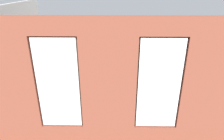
{
  "coord_description": "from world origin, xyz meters",
  "views": [
    {
      "loc": [
        -0.13,
        6.15,
        3.56
      ],
      "look_at": [
        -0.04,
        0.4,
        1.09
      ],
      "focal_mm": 32.0,
      "sensor_mm": 36.0,
      "label": 1
    }
  ],
  "objects_px": {
    "remote_black": "(115,84)",
    "candle_jar": "(118,84)",
    "potted_plant_corner_near_left": "(171,57)",
    "potted_plant_near_tv": "(33,95)",
    "couch_by_window": "(94,118)",
    "couch_left": "(182,90)",
    "potted_plant_foreground_right": "(55,58)",
    "tv_flatscreen": "(29,74)",
    "papasan_chair": "(108,63)",
    "potted_plant_between_couches": "(148,109)",
    "cup_ceramic": "(109,81)",
    "potted_plant_beside_window_right": "(32,110)",
    "potted_plant_corner_far_left": "(211,110)",
    "media_console": "(31,90)",
    "table_plant_small": "(127,79)",
    "potted_plant_by_left_couch": "(162,72)",
    "coffee_table": "(115,85)"
  },
  "relations": [
    {
      "from": "remote_black",
      "to": "candle_jar",
      "type": "bearing_deg",
      "value": 152.94
    },
    {
      "from": "potted_plant_corner_near_left",
      "to": "potted_plant_near_tv",
      "type": "relative_size",
      "value": 0.93
    },
    {
      "from": "candle_jar",
      "to": "couch_by_window",
      "type": "bearing_deg",
      "value": 68.97
    },
    {
      "from": "couch_left",
      "to": "potted_plant_foreground_right",
      "type": "bearing_deg",
      "value": -118.72
    },
    {
      "from": "tv_flatscreen",
      "to": "papasan_chair",
      "type": "distance_m",
      "value": 3.28
    },
    {
      "from": "potted_plant_between_couches",
      "to": "papasan_chair",
      "type": "bearing_deg",
      "value": -72.29
    },
    {
      "from": "couch_left",
      "to": "cup_ceramic",
      "type": "height_order",
      "value": "couch_left"
    },
    {
      "from": "potted_plant_beside_window_right",
      "to": "potted_plant_corner_far_left",
      "type": "xyz_separation_m",
      "value": [
        -4.5,
        0.01,
        0.04
      ]
    },
    {
      "from": "couch_by_window",
      "to": "media_console",
      "type": "height_order",
      "value": "couch_by_window"
    },
    {
      "from": "media_console",
      "to": "papasan_chair",
      "type": "bearing_deg",
      "value": -141.42
    },
    {
      "from": "candle_jar",
      "to": "potted_plant_corner_near_left",
      "type": "relative_size",
      "value": 0.09
    },
    {
      "from": "remote_black",
      "to": "tv_flatscreen",
      "type": "bearing_deg",
      "value": 20.71
    },
    {
      "from": "remote_black",
      "to": "media_console",
      "type": "distance_m",
      "value": 2.87
    },
    {
      "from": "remote_black",
      "to": "potted_plant_corner_far_left",
      "type": "distance_m",
      "value": 3.07
    },
    {
      "from": "table_plant_small",
      "to": "potted_plant_near_tv",
      "type": "bearing_deg",
      "value": 26.25
    },
    {
      "from": "table_plant_small",
      "to": "potted_plant_near_tv",
      "type": "height_order",
      "value": "potted_plant_near_tv"
    },
    {
      "from": "candle_jar",
      "to": "potted_plant_by_left_couch",
      "type": "distance_m",
      "value": 2.12
    },
    {
      "from": "couch_left",
      "to": "coffee_table",
      "type": "relative_size",
      "value": 1.2
    },
    {
      "from": "remote_black",
      "to": "tv_flatscreen",
      "type": "height_order",
      "value": "tv_flatscreen"
    },
    {
      "from": "papasan_chair",
      "to": "potted_plant_corner_far_left",
      "type": "height_order",
      "value": "potted_plant_corner_far_left"
    },
    {
      "from": "cup_ceramic",
      "to": "coffee_table",
      "type": "bearing_deg",
      "value": 153.13
    },
    {
      "from": "papasan_chair",
      "to": "potted_plant_between_couches",
      "type": "relative_size",
      "value": 0.96
    },
    {
      "from": "tv_flatscreen",
      "to": "potted_plant_between_couches",
      "type": "xyz_separation_m",
      "value": [
        -3.71,
        1.62,
        -0.25
      ]
    },
    {
      "from": "papasan_chair",
      "to": "tv_flatscreen",
      "type": "bearing_deg",
      "value": 38.54
    },
    {
      "from": "cup_ceramic",
      "to": "media_console",
      "type": "bearing_deg",
      "value": 4.67
    },
    {
      "from": "potted_plant_corner_far_left",
      "to": "media_console",
      "type": "bearing_deg",
      "value": -18.6
    },
    {
      "from": "couch_left",
      "to": "potted_plant_foreground_right",
      "type": "distance_m",
      "value": 5.27
    },
    {
      "from": "couch_by_window",
      "to": "papasan_chair",
      "type": "bearing_deg",
      "value": -93.4
    },
    {
      "from": "media_console",
      "to": "potted_plant_beside_window_right",
      "type": "xyz_separation_m",
      "value": [
        -0.76,
        1.76,
        0.42
      ]
    },
    {
      "from": "couch_left",
      "to": "candle_jar",
      "type": "distance_m",
      "value": 2.15
    },
    {
      "from": "candle_jar",
      "to": "potted_plant_foreground_right",
      "type": "bearing_deg",
      "value": -37.0
    },
    {
      "from": "couch_left",
      "to": "cup_ceramic",
      "type": "bearing_deg",
      "value": -102.46
    },
    {
      "from": "candle_jar",
      "to": "remote_black",
      "type": "height_order",
      "value": "candle_jar"
    },
    {
      "from": "cup_ceramic",
      "to": "couch_left",
      "type": "bearing_deg",
      "value": 172.42
    },
    {
      "from": "potted_plant_corner_near_left",
      "to": "potted_plant_corner_far_left",
      "type": "bearing_deg",
      "value": 90.03
    },
    {
      "from": "tv_flatscreen",
      "to": "potted_plant_between_couches",
      "type": "bearing_deg",
      "value": 156.47
    },
    {
      "from": "potted_plant_between_couches",
      "to": "potted_plant_foreground_right",
      "type": "relative_size",
      "value": 1.1
    },
    {
      "from": "potted_plant_corner_far_left",
      "to": "potted_plant_by_left_couch",
      "type": "relative_size",
      "value": 1.96
    },
    {
      "from": "papasan_chair",
      "to": "potted_plant_by_left_couch",
      "type": "height_order",
      "value": "papasan_chair"
    },
    {
      "from": "potted_plant_corner_far_left",
      "to": "cup_ceramic",
      "type": "bearing_deg",
      "value": -37.49
    },
    {
      "from": "potted_plant_corner_far_left",
      "to": "potted_plant_near_tv",
      "type": "bearing_deg",
      "value": -8.21
    },
    {
      "from": "potted_plant_beside_window_right",
      "to": "papasan_chair",
      "type": "bearing_deg",
      "value": -115.19
    },
    {
      "from": "couch_by_window",
      "to": "remote_black",
      "type": "distance_m",
      "value": 1.87
    },
    {
      "from": "couch_left",
      "to": "potted_plant_beside_window_right",
      "type": "bearing_deg",
      "value": -74.05
    },
    {
      "from": "potted_plant_corner_near_left",
      "to": "couch_by_window",
      "type": "bearing_deg",
      "value": 51.86
    },
    {
      "from": "coffee_table",
      "to": "potted_plant_corner_near_left",
      "type": "xyz_separation_m",
      "value": [
        -2.4,
        -1.94,
        0.35
      ]
    },
    {
      "from": "potted_plant_between_couches",
      "to": "couch_left",
      "type": "bearing_deg",
      "value": -132.85
    },
    {
      "from": "potted_plant_between_couches",
      "to": "potted_plant_corner_near_left",
      "type": "relative_size",
      "value": 0.96
    },
    {
      "from": "candle_jar",
      "to": "remote_black",
      "type": "distance_m",
      "value": 0.17
    },
    {
      "from": "coffee_table",
      "to": "table_plant_small",
      "type": "xyz_separation_m",
      "value": [
        -0.42,
        -0.13,
        0.16
      ]
    }
  ]
}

